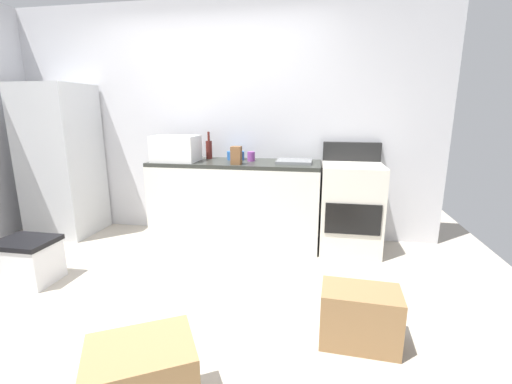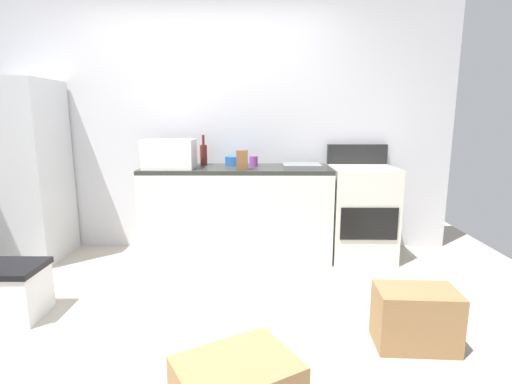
# 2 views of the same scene
# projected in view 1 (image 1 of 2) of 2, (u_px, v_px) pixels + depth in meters

# --- Properties ---
(ground_plane) EXTENTS (6.00, 6.00, 0.00)m
(ground_plane) POSITION_uv_depth(u_px,v_px,m) (165.00, 292.00, 2.78)
(ground_plane) COLOR #B2A899
(wall_back) EXTENTS (5.00, 0.10, 2.60)m
(wall_back) POSITION_uv_depth(u_px,v_px,m) (216.00, 122.00, 3.96)
(wall_back) COLOR silver
(wall_back) RESTS_ON ground_plane
(kitchen_counter) EXTENTS (1.80, 0.60, 0.90)m
(kitchen_counter) POSITION_uv_depth(u_px,v_px,m) (236.00, 202.00, 3.77)
(kitchen_counter) COLOR silver
(kitchen_counter) RESTS_ON ground_plane
(refrigerator) EXTENTS (0.68, 0.66, 1.72)m
(refrigerator) POSITION_uv_depth(u_px,v_px,m) (62.00, 161.00, 3.99)
(refrigerator) COLOR silver
(refrigerator) RESTS_ON ground_plane
(stove_oven) EXTENTS (0.60, 0.61, 1.10)m
(stove_oven) POSITION_uv_depth(u_px,v_px,m) (350.00, 206.00, 3.56)
(stove_oven) COLOR silver
(stove_oven) RESTS_ON ground_plane
(microwave) EXTENTS (0.46, 0.34, 0.27)m
(microwave) POSITION_uv_depth(u_px,v_px,m) (176.00, 149.00, 3.65)
(microwave) COLOR white
(microwave) RESTS_ON kitchen_counter
(sink_basin) EXTENTS (0.36, 0.32, 0.03)m
(sink_basin) POSITION_uv_depth(u_px,v_px,m) (294.00, 161.00, 3.56)
(sink_basin) COLOR slate
(sink_basin) RESTS_ON kitchen_counter
(wine_bottle) EXTENTS (0.07, 0.07, 0.30)m
(wine_bottle) POSITION_uv_depth(u_px,v_px,m) (209.00, 149.00, 3.85)
(wine_bottle) COLOR #591E19
(wine_bottle) RESTS_ON kitchen_counter
(coffee_mug) EXTENTS (0.08, 0.08, 0.10)m
(coffee_mug) POSITION_uv_depth(u_px,v_px,m) (251.00, 156.00, 3.68)
(coffee_mug) COLOR purple
(coffee_mug) RESTS_ON kitchen_counter
(knife_block) EXTENTS (0.10, 0.10, 0.18)m
(knife_block) POSITION_uv_depth(u_px,v_px,m) (236.00, 155.00, 3.44)
(knife_block) COLOR brown
(knife_block) RESTS_ON kitchen_counter
(mixing_bowl) EXTENTS (0.19, 0.19, 0.09)m
(mixing_bowl) POSITION_uv_depth(u_px,v_px,m) (236.00, 155.00, 3.79)
(mixing_bowl) COLOR #2659A5
(mixing_bowl) RESTS_ON kitchen_counter
(cardboard_box_large) EXTENTS (0.49, 0.31, 0.36)m
(cardboard_box_large) POSITION_uv_depth(u_px,v_px,m) (360.00, 317.00, 2.13)
(cardboard_box_large) COLOR olive
(cardboard_box_large) RESTS_ON ground_plane
(storage_bin) EXTENTS (0.46, 0.36, 0.38)m
(storage_bin) POSITION_uv_depth(u_px,v_px,m) (28.00, 261.00, 2.91)
(storage_bin) COLOR silver
(storage_bin) RESTS_ON ground_plane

